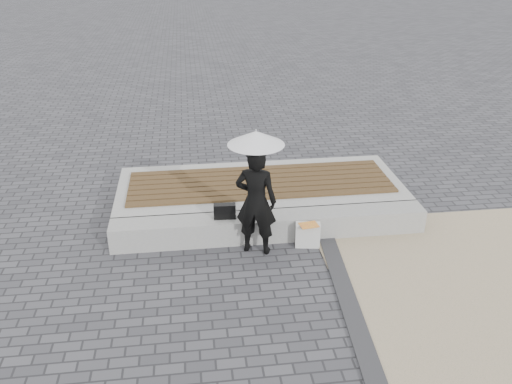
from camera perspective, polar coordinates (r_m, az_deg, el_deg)
ground at (r=7.40m, az=3.41°, el=-11.04°), size 80.00×80.00×0.00m
edging_band at (r=7.17m, az=10.21°, el=-12.70°), size 0.61×5.20×0.04m
seating_ledge at (r=8.61m, az=1.52°, el=-3.61°), size 5.00×0.45×0.40m
timber_platform at (r=9.66m, az=0.44°, el=-0.12°), size 5.00×2.00×0.40m
timber_decking at (r=9.57m, az=0.45°, el=1.07°), size 4.60×1.40×0.04m
woman at (r=7.94m, az=0.00°, el=-1.00°), size 0.72×0.58×1.69m
parasol at (r=7.55m, az=0.00°, el=5.74°), size 0.81×0.81×1.04m
handbag at (r=8.38m, az=-3.33°, el=-2.05°), size 0.35×0.14×0.24m
canvas_tote at (r=8.41m, az=5.48°, el=-4.53°), size 0.40×0.22×0.40m
magazine at (r=8.26m, az=5.61°, el=-3.49°), size 0.30×0.24×0.01m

